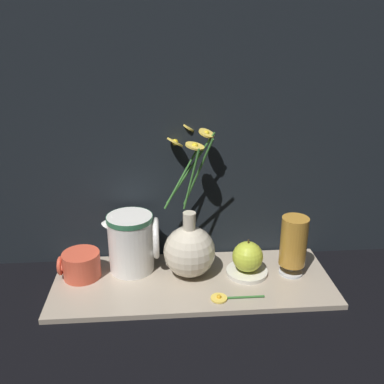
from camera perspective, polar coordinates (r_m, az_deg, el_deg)
The scene contains 10 objects.
ground_plane at distance 1.03m, azimuth 0.10°, elevation -12.15°, with size 6.00×6.00×0.00m, color black.
shelf at distance 1.02m, azimuth 0.10°, elevation -11.87°, with size 0.65×0.25×0.01m.
backdrop_wall at distance 0.99m, azimuth -0.54°, elevation 20.42°, with size 1.15×0.02×1.10m.
vase_with_flowers at distance 1.01m, azimuth -0.34°, elevation -7.50°, with size 0.13×0.19×0.34m.
yellow_mug at distance 1.05m, azimuth -14.61°, elevation -9.38°, with size 0.10×0.09×0.06m.
ceramic_pitcher at distance 1.03m, azimuth -7.96°, elevation -6.42°, with size 0.13×0.11×0.15m.
tea_glass at distance 1.03m, azimuth 13.38°, elevation -6.59°, with size 0.06×0.06×0.15m.
saucer_plate at distance 1.05m, azimuth 7.32°, elevation -10.50°, with size 0.10×0.10×0.01m.
orange_fruit at distance 1.03m, azimuth 7.43°, elevation -8.54°, with size 0.07×0.07×0.08m.
loose_daisy at distance 0.96m, azimuth 4.47°, elevation -13.88°, with size 0.12×0.04×0.01m.
Camera 1 is at (-0.07, -0.85, 0.57)m, focal length 40.00 mm.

